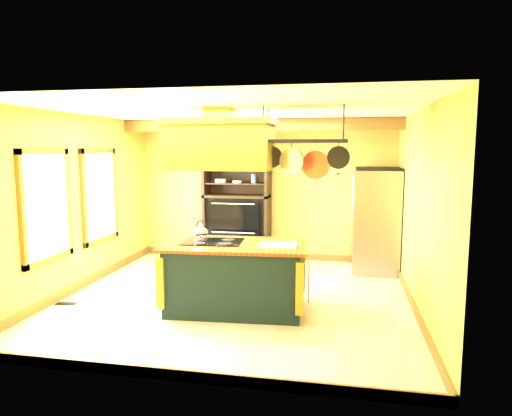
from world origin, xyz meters
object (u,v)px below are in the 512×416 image
(kitchen_island, at_px, (235,276))
(refrigerator, at_px, (376,222))
(pot_rack, at_px, (304,149))
(range_hood, at_px, (220,143))
(hutch, at_px, (237,216))

(kitchen_island, relative_size, refrigerator, 1.09)
(pot_rack, bearing_deg, refrigerator, 65.88)
(pot_rack, bearing_deg, kitchen_island, -179.85)
(kitchen_island, relative_size, pot_rack, 1.73)
(kitchen_island, height_order, pot_rack, pot_rack)
(range_hood, distance_m, pot_rack, 1.11)
(hutch, bearing_deg, kitchen_island, -77.57)
(refrigerator, xyz_separation_m, hutch, (-2.59, 0.36, -0.01))
(refrigerator, bearing_deg, kitchen_island, -129.45)
(kitchen_island, distance_m, pot_rack, 1.93)
(range_hood, bearing_deg, kitchen_island, 0.17)
(range_hood, bearing_deg, hutch, 98.46)
(pot_rack, relative_size, refrigerator, 0.63)
(pot_rack, distance_m, refrigerator, 2.94)
(kitchen_island, bearing_deg, range_hood, 176.54)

